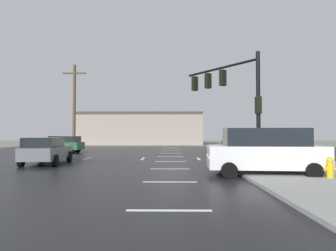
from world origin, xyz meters
The scene contains 12 objects.
ground_plane centered at (0.00, 0.00, 0.00)m, with size 120.00×120.00×0.00m, color slate.
road_asphalt centered at (0.00, 0.00, 0.01)m, with size 44.00×44.00×0.02m, color black.
snow_strip_curbside centered at (5.00, -4.00, 0.17)m, with size 4.00×1.60×0.06m, color white.
lane_markings centered at (1.20, -1.38, 0.02)m, with size 36.15×36.15×0.01m.
traffic_signal_mast centered at (3.57, -3.94, 4.34)m, with size 3.58×4.65×6.08m.
fire_hydrant centered at (6.06, -9.75, 0.54)m, with size 0.48×0.26×0.79m.
strip_building_background centered at (-5.20, 29.63, 2.73)m, with size 20.70×8.00×5.45m.
sedan_black centered at (6.16, 7.98, 0.85)m, with size 2.22×4.61×1.58m.
sedan_grey centered at (-7.32, -3.78, 0.85)m, with size 2.37×4.66×1.58m.
suv_white centered at (4.05, -8.34, 1.09)m, with size 4.94×2.43×2.03m.
sedan_green centered at (-10.40, 6.16, 0.85)m, with size 4.66×2.36×1.58m.
utility_pole_far centered at (-9.09, 6.21, 4.38)m, with size 2.20×0.28×8.34m.
Camera 1 is at (0.05, -20.77, 1.80)m, focal length 30.88 mm.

